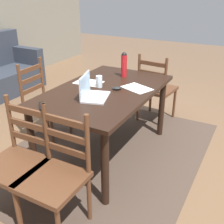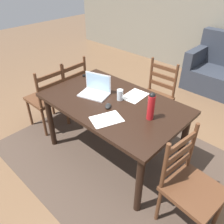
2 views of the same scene
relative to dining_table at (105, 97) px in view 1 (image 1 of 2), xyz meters
The scene contains 14 objects.
ground_plane 0.68m from the dining_table, ahead, with size 14.00×14.00×0.00m, color brown.
area_rug 0.68m from the dining_table, ahead, with size 2.60×2.04×0.01m, color #47382D.
dining_table is the anchor object (origin of this frame).
chair_right_near 1.11m from the dining_table, ahead, with size 0.49×0.49×0.95m.
chair_left_far 1.11m from the dining_table, 169.72° to the left, with size 0.45×0.45×0.95m.
chair_left_near 1.11m from the dining_table, 169.79° to the right, with size 0.44×0.44×0.95m.
chair_far_head 0.88m from the dining_table, 90.12° to the left, with size 0.46×0.46×0.95m.
laptop 0.31m from the dining_table, behind, with size 0.37×0.30×0.23m.
water_bottle 0.53m from the dining_table, ahead, with size 0.07×0.07×0.29m.
drinking_glass 0.18m from the dining_table, 72.64° to the left, with size 0.07×0.07×0.12m, color silver.
computer_mouse 0.17m from the dining_table, 71.58° to the right, with size 0.06×0.10×0.03m, color black.
tv_remote 0.73m from the dining_table, 159.44° to the left, with size 0.04×0.17×0.02m, color black.
paper_stack_left 0.35m from the dining_table, 57.90° to the right, with size 0.21×0.30×0.00m, color white.
paper_stack_right 0.29m from the dining_table, 70.10° to the left, with size 0.21×0.30×0.00m, color white.
Camera 1 is at (-2.32, -1.35, 1.76)m, focal length 44.12 mm.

